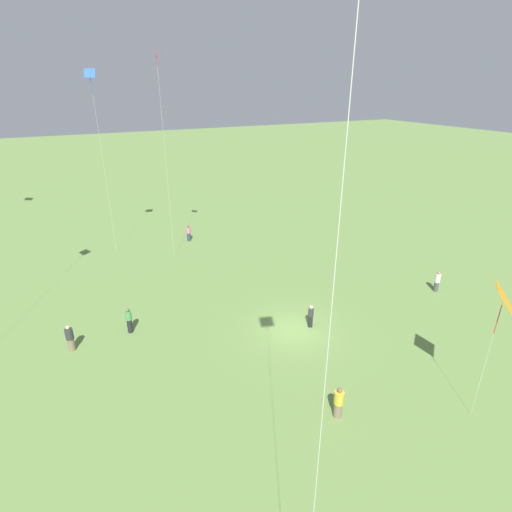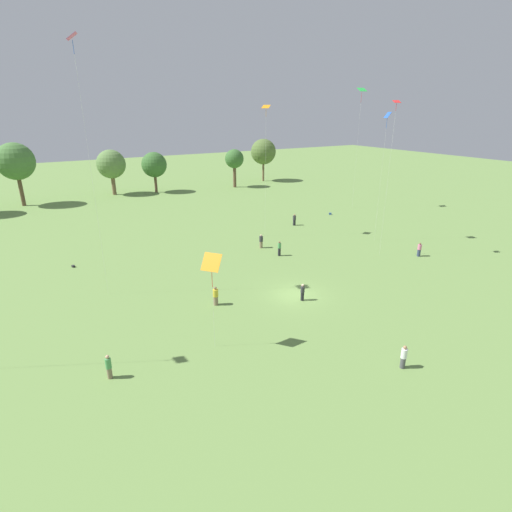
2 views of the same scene
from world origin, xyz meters
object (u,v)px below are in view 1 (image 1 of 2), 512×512
(person_4, at_px, (129,320))
(kite_3, at_px, (158,72))
(kite_5, at_px, (91,85))
(person_3, at_px, (338,403))
(person_6, at_px, (311,316))
(person_2, at_px, (189,233))
(kite_1, at_px, (503,300))
(person_0, at_px, (437,281))
(person_7, at_px, (70,338))

(person_4, height_order, kite_3, kite_3)
(kite_5, bearing_deg, kite_3, 22.53)
(person_3, distance_m, person_6, 7.73)
(person_2, xyz_separation_m, person_3, (-25.65, 0.78, 0.03))
(person_2, height_order, person_4, person_4)
(kite_1, height_order, kite_3, kite_3)
(kite_3, relative_size, kite_5, 1.07)
(person_6, relative_size, kite_1, 0.23)
(person_3, distance_m, person_4, 13.97)
(person_3, xyz_separation_m, kite_5, (25.82, 6.31, 13.76))
(person_0, bearing_deg, person_7, 174.03)
(person_3, xyz_separation_m, person_7, (11.34, 11.11, 0.01))
(kite_1, bearing_deg, kite_5, 119.00)
(person_6, xyz_separation_m, kite_5, (18.76, 9.45, 13.80))
(person_2, xyz_separation_m, person_6, (-18.58, -2.36, -0.01))
(person_6, bearing_deg, person_0, -5.85)
(kite_3, bearing_deg, kite_1, -95.54)
(person_2, relative_size, person_6, 1.04)
(person_0, bearing_deg, person_4, 171.56)
(person_7, distance_m, kite_1, 22.81)
(person_0, distance_m, person_6, 11.40)
(person_0, distance_m, kite_5, 31.38)
(person_3, xyz_separation_m, kite_1, (-2.83, -5.88, 5.57))
(person_0, height_order, person_4, person_4)
(person_6, distance_m, kite_3, 21.53)
(person_4, bearing_deg, person_3, 9.34)
(person_2, bearing_deg, person_6, 61.17)
(person_0, distance_m, kite_3, 26.68)
(person_2, bearing_deg, kite_3, 18.95)
(kite_3, bearing_deg, person_2, 32.28)
(person_0, bearing_deg, kite_5, 141.66)
(person_3, height_order, person_7, person_7)
(person_4, relative_size, kite_3, 0.10)
(person_0, bearing_deg, person_3, -150.84)
(person_7, height_order, kite_3, kite_3)
(kite_5, bearing_deg, person_3, -13.33)
(person_6, xyz_separation_m, person_7, (4.27, 14.24, 0.05))
(kite_3, bearing_deg, person_3, -108.06)
(kite_3, height_order, kite_5, kite_3)
(person_2, bearing_deg, person_4, 22.90)
(person_3, bearing_deg, kite_5, 176.37)
(person_6, xyz_separation_m, kite_3, (14.91, 4.93, 14.73))
(kite_1, bearing_deg, person_0, 54.10)
(person_4, bearing_deg, person_6, 42.94)
(person_2, distance_m, person_6, 18.73)
(person_3, distance_m, person_7, 15.87)
(person_2, relative_size, person_7, 0.96)
(person_3, bearing_deg, person_6, 138.70)
(kite_5, bearing_deg, person_2, 61.52)
(person_0, distance_m, kite_1, 14.12)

